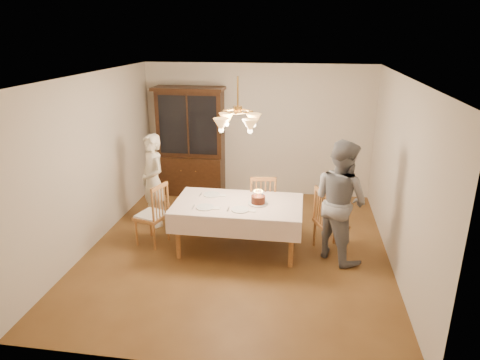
% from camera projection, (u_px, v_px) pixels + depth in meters
% --- Properties ---
extents(ground, '(5.00, 5.00, 0.00)m').
position_uv_depth(ground, '(238.00, 248.00, 6.61)').
color(ground, brown).
rests_on(ground, ground).
extents(room_shell, '(5.00, 5.00, 5.00)m').
position_uv_depth(room_shell, '(238.00, 149.00, 6.08)').
color(room_shell, white).
rests_on(room_shell, ground).
extents(dining_table, '(1.90, 1.10, 0.76)m').
position_uv_depth(dining_table, '(238.00, 208.00, 6.38)').
color(dining_table, '#945A2B').
rests_on(dining_table, ground).
extents(china_hutch, '(1.38, 0.54, 2.16)m').
position_uv_depth(china_hutch, '(191.00, 144.00, 8.55)').
color(china_hutch, black).
rests_on(china_hutch, ground).
extents(chair_far_side, '(0.50, 0.48, 1.00)m').
position_uv_depth(chair_far_side, '(262.00, 206.00, 7.07)').
color(chair_far_side, '#945A2B').
rests_on(chair_far_side, ground).
extents(chair_left_end, '(0.53, 0.55, 1.00)m').
position_uv_depth(chair_left_end, '(152.00, 216.00, 6.64)').
color(chair_left_end, '#945A2B').
rests_on(chair_left_end, ground).
extents(chair_right_end, '(0.56, 0.57, 1.00)m').
position_uv_depth(chair_right_end, '(330.00, 224.00, 6.41)').
color(chair_right_end, '#945A2B').
rests_on(chair_right_end, ground).
extents(elderly_woman, '(0.68, 0.68, 1.59)m').
position_uv_depth(elderly_woman, '(153.00, 181.00, 7.18)').
color(elderly_woman, '#EFE4C9').
rests_on(elderly_woman, ground).
extents(adult_in_grey, '(1.08, 1.09, 1.78)m').
position_uv_depth(adult_in_grey, '(340.00, 201.00, 6.09)').
color(adult_in_grey, slate).
rests_on(adult_in_grey, ground).
extents(birthday_cake, '(0.30, 0.30, 0.21)m').
position_uv_depth(birthday_cake, '(258.00, 200.00, 6.30)').
color(birthday_cake, white).
rests_on(birthday_cake, dining_table).
extents(place_setting_near_left, '(0.41, 0.26, 0.02)m').
position_uv_depth(place_setting_near_left, '(206.00, 207.00, 6.17)').
color(place_setting_near_left, white).
rests_on(place_setting_near_left, dining_table).
extents(place_setting_near_right, '(0.41, 0.26, 0.02)m').
position_uv_depth(place_setting_near_right, '(241.00, 210.00, 6.09)').
color(place_setting_near_right, white).
rests_on(place_setting_near_right, dining_table).
extents(place_setting_far_left, '(0.41, 0.26, 0.02)m').
position_uv_depth(place_setting_far_left, '(212.00, 195.00, 6.65)').
color(place_setting_far_left, white).
rests_on(place_setting_far_left, dining_table).
extents(chandelier, '(0.62, 0.62, 0.73)m').
position_uv_depth(chandelier, '(238.00, 122.00, 5.95)').
color(chandelier, '#BF8C3F').
rests_on(chandelier, ground).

